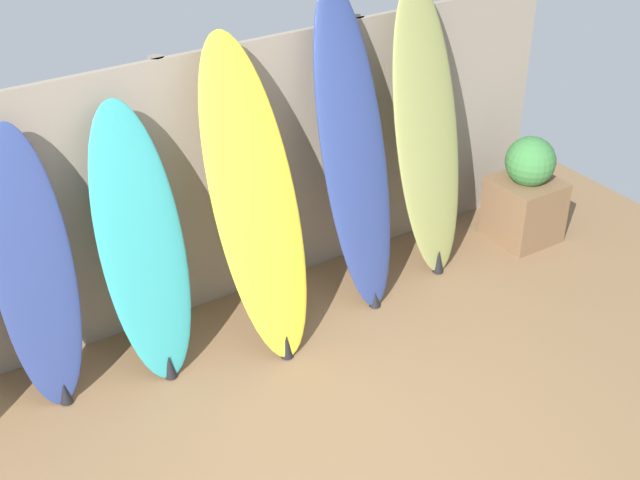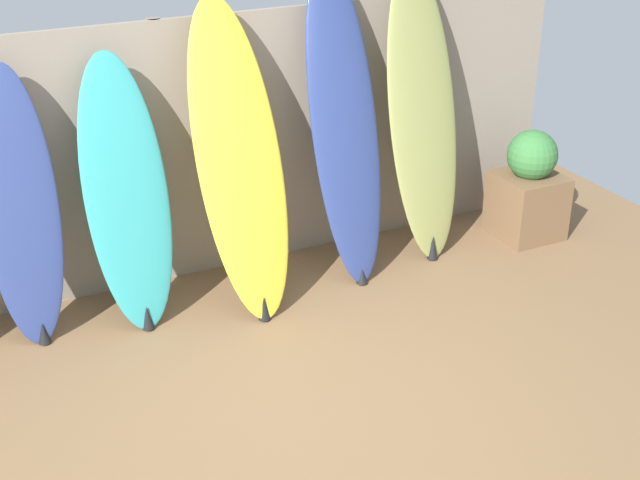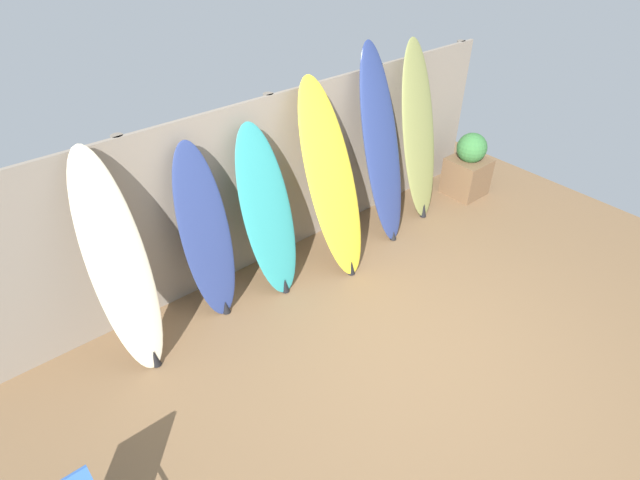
# 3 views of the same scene
# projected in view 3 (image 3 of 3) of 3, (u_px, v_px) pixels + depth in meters

# --- Properties ---
(ground) EXTENTS (7.68, 7.68, 0.00)m
(ground) POSITION_uv_depth(u_px,v_px,m) (412.00, 354.00, 4.43)
(ground) COLOR brown
(fence_back) EXTENTS (6.08, 0.11, 1.80)m
(fence_back) POSITION_uv_depth(u_px,v_px,m) (275.00, 180.00, 5.15)
(fence_back) COLOR gray
(fence_back) RESTS_ON ground
(surfboard_cream_0) EXTENTS (0.53, 0.72, 1.88)m
(surfboard_cream_0) POSITION_uv_depth(u_px,v_px,m) (119.00, 267.00, 3.96)
(surfboard_cream_0) COLOR beige
(surfboard_cream_0) RESTS_ON ground
(surfboard_navy_1) EXTENTS (0.50, 0.50, 1.68)m
(surfboard_navy_1) POSITION_uv_depth(u_px,v_px,m) (206.00, 235.00, 4.48)
(surfboard_navy_1) COLOR navy
(surfboard_navy_1) RESTS_ON ground
(surfboard_teal_2) EXTENTS (0.53, 0.56, 1.69)m
(surfboard_teal_2) POSITION_uv_depth(u_px,v_px,m) (268.00, 214.00, 4.75)
(surfboard_teal_2) COLOR teal
(surfboard_teal_2) RESTS_ON ground
(surfboard_yellow_3) EXTENTS (0.59, 0.82, 1.97)m
(surfboard_yellow_3) POSITION_uv_depth(u_px,v_px,m) (332.00, 182.00, 4.96)
(surfboard_yellow_3) COLOR yellow
(surfboard_yellow_3) RESTS_ON ground
(surfboard_navy_4) EXTENTS (0.49, 0.70, 2.14)m
(surfboard_navy_4) POSITION_uv_depth(u_px,v_px,m) (382.00, 148.00, 5.38)
(surfboard_navy_4) COLOR navy
(surfboard_navy_4) RESTS_ON ground
(surfboard_olive_5) EXTENTS (0.60, 0.58, 2.07)m
(surfboard_olive_5) POSITION_uv_depth(u_px,v_px,m) (419.00, 135.00, 5.75)
(surfboard_olive_5) COLOR olive
(surfboard_olive_5) RESTS_ON ground
(planter_box) EXTENTS (0.47, 0.47, 0.84)m
(planter_box) POSITION_uv_depth(u_px,v_px,m) (468.00, 167.00, 6.46)
(planter_box) COLOR brown
(planter_box) RESTS_ON ground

